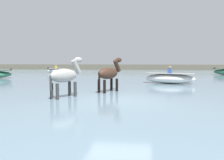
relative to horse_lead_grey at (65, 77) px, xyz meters
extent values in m
plane|color=gray|center=(2.25, -0.30, -1.17)|extent=(120.00, 120.00, 0.00)
cube|color=slate|center=(2.25, 9.70, -1.01)|extent=(90.00, 90.00, 0.32)
ellipsoid|color=gray|center=(-0.03, -0.07, 0.05)|extent=(1.04, 1.45, 0.55)
cylinder|color=#31312F|center=(0.03, 0.44, -0.70)|extent=(0.13, 0.13, 0.94)
cylinder|color=#31312F|center=(0.33, 0.29, -0.70)|extent=(0.13, 0.13, 0.94)
cylinder|color=#31312F|center=(-0.40, -0.43, -0.70)|extent=(0.13, 0.13, 0.94)
cylinder|color=#31312F|center=(-0.10, -0.58, -0.70)|extent=(0.13, 0.13, 0.94)
cylinder|color=gray|center=(0.29, 0.58, 0.40)|extent=(0.42, 0.55, 0.63)
ellipsoid|color=gray|center=(0.35, 0.70, 0.69)|extent=(0.39, 0.51, 0.24)
cylinder|color=#31312F|center=(-0.33, -0.66, -0.21)|extent=(0.09, 0.09, 0.59)
ellipsoid|color=#382319|center=(1.44, 1.97, 0.05)|extent=(1.07, 1.45, 0.56)
cylinder|color=black|center=(1.52, 2.48, -0.70)|extent=(0.13, 0.13, 0.94)
cylinder|color=black|center=(1.81, 2.32, -0.70)|extent=(0.13, 0.13, 0.94)
cylinder|color=black|center=(1.06, 1.62, -0.70)|extent=(0.13, 0.13, 0.94)
cylinder|color=black|center=(1.36, 1.46, -0.70)|extent=(0.13, 0.13, 0.94)
cylinder|color=#382319|center=(1.78, 2.61, 0.40)|extent=(0.43, 0.55, 0.64)
ellipsoid|color=#382319|center=(1.85, 2.73, 0.70)|extent=(0.40, 0.51, 0.24)
cylinder|color=black|center=(1.13, 1.38, -0.20)|extent=(0.09, 0.09, 0.60)
cube|color=black|center=(10.89, 19.47, -0.12)|extent=(0.20, 0.20, 0.18)
ellipsoid|color=silver|center=(-9.09, 21.14, -0.58)|extent=(2.07, 2.71, 0.53)
cube|color=gray|center=(-9.09, 21.14, -0.30)|extent=(1.98, 2.60, 0.04)
cube|color=black|center=(-9.67, 20.06, -0.23)|extent=(0.20, 0.18, 0.18)
cube|color=gold|center=(-9.01, 21.10, -0.13)|extent=(0.28, 0.31, 0.30)
sphere|color=#A37556|center=(-9.01, 21.10, 0.11)|extent=(0.18, 0.18, 0.18)
ellipsoid|color=silver|center=(4.76, 6.97, -0.52)|extent=(3.50, 2.10, 0.65)
cube|color=gray|center=(4.76, 6.97, -0.18)|extent=(3.36, 2.02, 0.04)
cube|color=#3356A8|center=(4.75, 6.95, -0.01)|extent=(0.30, 0.25, 0.30)
sphere|color=#A37556|center=(4.75, 6.95, 0.23)|extent=(0.18, 0.18, 0.18)
cube|color=black|center=(-8.78, 10.21, -0.08)|extent=(0.19, 0.20, 0.18)
cube|color=#605B4C|center=(2.25, 33.63, -0.51)|extent=(80.00, 2.40, 1.31)
camera|label=1|loc=(3.34, -9.09, 0.60)|focal=37.67mm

